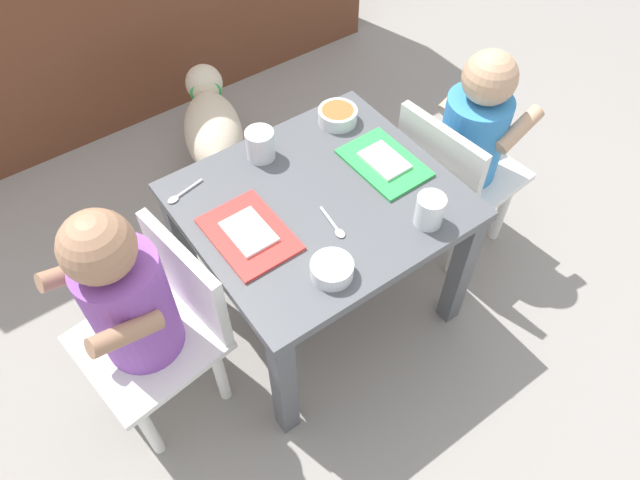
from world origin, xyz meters
The scene contains 13 objects.
ground_plane centered at (0.00, 0.00, 0.00)m, with size 7.00×7.00×0.00m, color gray.
dining_table centered at (0.00, 0.00, 0.36)m, with size 0.59×0.53×0.44m.
seated_child_left centered at (-0.46, 0.00, 0.42)m, with size 0.31×0.31×0.68m.
seated_child_right centered at (0.46, -0.02, 0.40)m, with size 0.30×0.30×0.64m.
dog centered at (0.04, 0.63, 0.19)m, with size 0.30×0.45×0.29m.
food_tray_left centered at (-0.19, 0.00, 0.44)m, with size 0.15×0.21×0.02m.
food_tray_right centered at (0.19, 0.00, 0.44)m, with size 0.14×0.21×0.02m.
water_cup_left centered at (-0.03, 0.19, 0.47)m, with size 0.07×0.07×0.07m.
water_cup_right centered at (0.15, -0.19, 0.47)m, with size 0.06×0.06×0.07m.
cereal_bowl_left_side centered at (0.19, 0.19, 0.46)m, with size 0.10×0.10×0.04m.
veggie_bowl_near centered at (-0.10, -0.19, 0.46)m, with size 0.09×0.09×0.04m.
spoon_by_left_tray centered at (-0.02, -0.09, 0.44)m, with size 0.03×0.10×0.01m.
spoon_by_right_tray centered at (-0.25, 0.19, 0.44)m, with size 0.10×0.03×0.01m.
Camera 1 is at (-0.53, -0.74, 1.43)m, focal length 33.41 mm.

